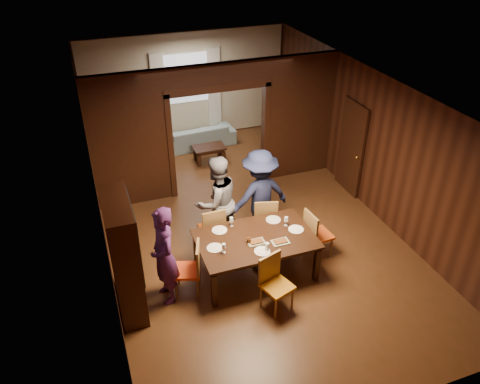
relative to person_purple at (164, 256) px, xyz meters
name	(u,v)px	position (x,y,z in m)	size (l,w,h in m)	color
floor	(244,223)	(1.92, 1.54, -0.88)	(9.00, 9.00, 0.00)	#4E3016
ceiling	(245,88)	(1.92, 1.54, 2.02)	(5.50, 9.00, 0.02)	silver
room_walls	(215,122)	(1.92, 3.43, 0.63)	(5.52, 9.01, 2.90)	black
person_purple	(164,256)	(0.00, 0.00, 0.00)	(0.64, 0.42, 1.75)	#4C1F5B
person_grey	(217,202)	(1.24, 1.16, 0.04)	(0.89, 0.70, 1.84)	slate
person_navy	(260,195)	(2.07, 1.08, 0.06)	(1.20, 0.69, 1.86)	#161A37
sofa	(197,136)	(2.00, 5.39, -0.59)	(1.99, 0.78, 0.58)	#88A4B2
serving_bowl	(261,230)	(1.75, 0.22, -0.08)	(0.31, 0.31, 0.07)	black
dining_table	(255,255)	(1.60, 0.09, -0.50)	(2.01, 1.25, 0.76)	black
coffee_table	(209,154)	(2.05, 4.43, -0.68)	(0.80, 0.50, 0.40)	black
chair_left	(187,269)	(0.35, 0.02, -0.39)	(0.44, 0.44, 0.97)	#EE4416
chair_right	(319,233)	(2.88, 0.15, -0.39)	(0.44, 0.44, 0.97)	#F05416
chair_far_l	(212,227)	(1.08, 1.00, -0.39)	(0.44, 0.44, 0.97)	#D85414
chair_far_r	(264,218)	(2.13, 0.96, -0.39)	(0.44, 0.44, 0.97)	red
chair_near	(277,285)	(1.61, -0.83, -0.39)	(0.44, 0.44, 0.97)	#C67512
hutch	(124,257)	(-0.61, 0.04, 0.12)	(0.40, 1.20, 2.00)	black
door_right	(351,148)	(4.62, 2.04, 0.17)	(0.06, 0.90, 2.10)	black
window_far	(186,78)	(1.92, 5.98, 0.82)	(1.20, 0.03, 1.30)	silver
curtain_left	(160,99)	(1.17, 5.94, 0.37)	(0.35, 0.06, 2.40)	white
curtain_right	(214,92)	(2.67, 5.94, 0.37)	(0.35, 0.06, 2.40)	white
plate_left	(215,248)	(0.86, 0.06, -0.11)	(0.27, 0.27, 0.01)	silver
plate_far_l	(219,230)	(1.08, 0.50, -0.11)	(0.27, 0.27, 0.01)	white
plate_far_r	(273,220)	(2.10, 0.47, -0.11)	(0.27, 0.27, 0.01)	silver
plate_right	(296,229)	(2.36, 0.07, -0.11)	(0.27, 0.27, 0.01)	white
plate_near	(262,251)	(1.57, -0.29, -0.11)	(0.27, 0.27, 0.01)	silver
platter_a	(256,242)	(1.56, -0.03, -0.10)	(0.30, 0.20, 0.04)	gray
platter_b	(280,242)	(1.95, -0.17, -0.10)	(0.30, 0.20, 0.04)	gray
wineglass_left	(224,248)	(0.97, -0.10, -0.03)	(0.08, 0.08, 0.18)	white
wineglass_far	(231,222)	(1.32, 0.56, -0.03)	(0.08, 0.08, 0.18)	white
wineglass_right	(286,221)	(2.24, 0.24, -0.03)	(0.08, 0.08, 0.18)	silver
tumbler	(267,247)	(1.66, -0.28, -0.05)	(0.07, 0.07, 0.14)	white
condiment_jar	(249,240)	(1.44, 0.01, -0.06)	(0.08, 0.08, 0.11)	#4B2611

